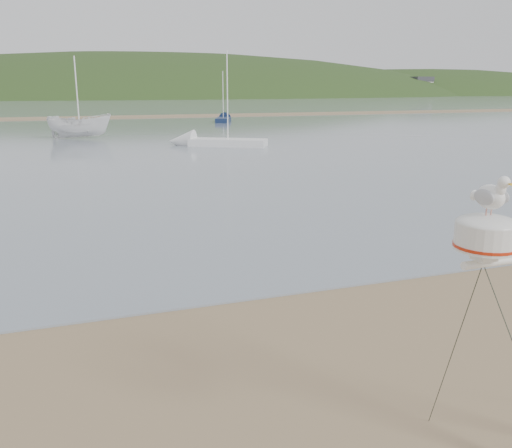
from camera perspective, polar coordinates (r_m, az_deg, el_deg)
name	(u,v)px	position (r m, az deg, el deg)	size (l,w,h in m)	color
water	(59,104)	(137.42, -19.98, 11.78)	(560.00, 256.00, 0.04)	slate
sandbar	(59,118)	(75.47, -20.01, 10.43)	(560.00, 7.00, 0.07)	#7F6649
hill_ridge	(110,143)	(242.21, -15.16, 8.18)	(620.00, 180.00, 80.00)	#1F3515
far_cottages	(68,86)	(201.38, -19.20, 13.52)	(294.40, 6.30, 8.00)	beige
boat_white	(78,106)	(45.58, -18.23, 11.70)	(1.89, 1.94, 5.02)	white
sailboat_white_near	(202,142)	(38.42, -5.66, 8.61)	(6.87, 5.03, 6.94)	white
sailboat_blue_far	(224,119)	(65.64, -3.34, 10.99)	(3.61, 6.36, 6.22)	#122141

